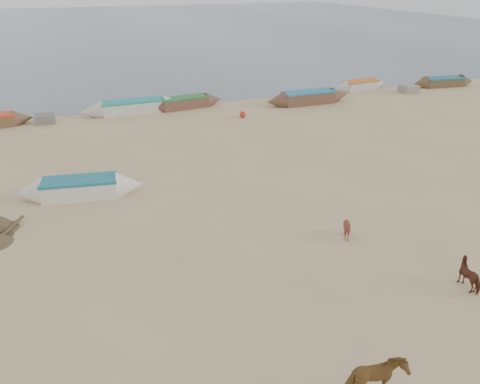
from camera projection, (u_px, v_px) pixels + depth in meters
name	position (u px, v px, depth m)	size (l,w,h in m)	color
ground	(280.00, 265.00, 15.90)	(140.00, 140.00, 0.00)	tan
sea	(94.00, 27.00, 85.63)	(160.00, 160.00, 0.00)	slate
cow_adult	(375.00, 380.00, 10.67)	(0.64, 1.41, 1.19)	brown
calf_front	(347.00, 229.00, 17.30)	(0.69, 0.78, 0.86)	brown
calf_right	(472.00, 275.00, 14.65)	(0.88, 0.76, 0.89)	brown
near_canoe	(80.00, 188.00, 20.63)	(5.46, 1.25, 0.85)	white
waterline_canoes	(161.00, 107.00, 33.07)	(57.50, 4.16, 0.96)	brown
beach_clutter	(197.00, 108.00, 33.28)	(41.67, 4.04, 0.64)	#326F43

